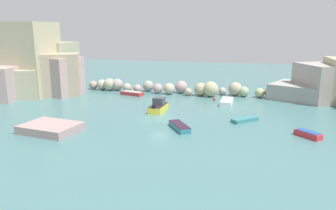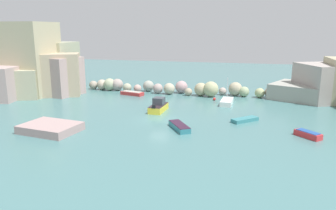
{
  "view_description": "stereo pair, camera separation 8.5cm",
  "coord_description": "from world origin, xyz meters",
  "px_view_note": "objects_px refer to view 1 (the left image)",
  "views": [
    {
      "loc": [
        12.21,
        -40.94,
        12.01
      ],
      "look_at": [
        0.0,
        4.67,
        1.0
      ],
      "focal_mm": 34.88,
      "sensor_mm": 36.0,
      "label": 1
    },
    {
      "loc": [
        12.29,
        -40.91,
        12.01
      ],
      "look_at": [
        0.0,
        4.67,
        1.0
      ],
      "focal_mm": 34.88,
      "sensor_mm": 36.0,
      "label": 2
    }
  ],
  "objects_px": {
    "moored_boat_1": "(227,102)",
    "moored_boat_2": "(179,127)",
    "stone_dock": "(51,128)",
    "moored_boat_4": "(245,120)",
    "channel_buoy": "(214,99)",
    "moored_boat_0": "(158,106)",
    "moored_boat_5": "(308,134)",
    "moored_boat_3": "(132,93)"
  },
  "relations": [
    {
      "from": "moored_boat_2",
      "to": "moored_boat_5",
      "type": "relative_size",
      "value": 1.46
    },
    {
      "from": "channel_buoy",
      "to": "moored_boat_4",
      "type": "xyz_separation_m",
      "value": [
        5.59,
        -12.11,
        -0.0
      ]
    },
    {
      "from": "channel_buoy",
      "to": "moored_boat_2",
      "type": "distance_m",
      "value": 17.89
    },
    {
      "from": "stone_dock",
      "to": "moored_boat_0",
      "type": "distance_m",
      "value": 16.17
    },
    {
      "from": "moored_boat_1",
      "to": "moored_boat_4",
      "type": "xyz_separation_m",
      "value": [
        3.26,
        -9.66,
        -0.17
      ]
    },
    {
      "from": "moored_boat_1",
      "to": "moored_boat_2",
      "type": "relative_size",
      "value": 1.08
    },
    {
      "from": "moored_boat_5",
      "to": "moored_boat_4",
      "type": "bearing_deg",
      "value": -169.84
    },
    {
      "from": "moored_boat_2",
      "to": "channel_buoy",
      "type": "bearing_deg",
      "value": 139.87
    },
    {
      "from": "channel_buoy",
      "to": "moored_boat_4",
      "type": "bearing_deg",
      "value": -65.21
    },
    {
      "from": "moored_boat_2",
      "to": "moored_boat_4",
      "type": "xyz_separation_m",
      "value": [
        7.64,
        5.66,
        -0.09
      ]
    },
    {
      "from": "channel_buoy",
      "to": "moored_boat_1",
      "type": "relative_size",
      "value": 0.1
    },
    {
      "from": "channel_buoy",
      "to": "stone_dock",
      "type": "bearing_deg",
      "value": -126.33
    },
    {
      "from": "stone_dock",
      "to": "moored_boat_1",
      "type": "relative_size",
      "value": 1.38
    },
    {
      "from": "moored_boat_2",
      "to": "moored_boat_3",
      "type": "xyz_separation_m",
      "value": [
        -13.39,
        18.54,
        -0.01
      ]
    },
    {
      "from": "channel_buoy",
      "to": "moored_boat_1",
      "type": "xyz_separation_m",
      "value": [
        2.33,
        -2.45,
        0.17
      ]
    },
    {
      "from": "moored_boat_2",
      "to": "moored_boat_3",
      "type": "distance_m",
      "value": 22.87
    },
    {
      "from": "moored_boat_4",
      "to": "moored_boat_3",
      "type": "bearing_deg",
      "value": -76.59
    },
    {
      "from": "moored_boat_0",
      "to": "moored_boat_3",
      "type": "relative_size",
      "value": 0.97
    },
    {
      "from": "moored_boat_0",
      "to": "channel_buoy",
      "type": "bearing_deg",
      "value": -34.97
    },
    {
      "from": "channel_buoy",
      "to": "moored_boat_5",
      "type": "distance_m",
      "value": 21.23
    },
    {
      "from": "moored_boat_1",
      "to": "moored_boat_2",
      "type": "height_order",
      "value": "moored_boat_1"
    },
    {
      "from": "moored_boat_1",
      "to": "moored_boat_5",
      "type": "distance_m",
      "value": 17.87
    },
    {
      "from": "stone_dock",
      "to": "moored_boat_0",
      "type": "height_order",
      "value": "moored_boat_0"
    },
    {
      "from": "moored_boat_2",
      "to": "moored_boat_4",
      "type": "bearing_deg",
      "value": 92.96
    },
    {
      "from": "channel_buoy",
      "to": "moored_boat_5",
      "type": "height_order",
      "value": "moored_boat_5"
    },
    {
      "from": "channel_buoy",
      "to": "moored_boat_3",
      "type": "distance_m",
      "value": 15.45
    },
    {
      "from": "stone_dock",
      "to": "moored_boat_2",
      "type": "bearing_deg",
      "value": 18.77
    },
    {
      "from": "stone_dock",
      "to": "moored_boat_0",
      "type": "bearing_deg",
      "value": 53.54
    },
    {
      "from": "channel_buoy",
      "to": "moored_boat_5",
      "type": "xyz_separation_m",
      "value": [
        12.77,
        -16.96,
        0.11
      ]
    },
    {
      "from": "moored_boat_0",
      "to": "moored_boat_1",
      "type": "height_order",
      "value": "moored_boat_1"
    },
    {
      "from": "stone_dock",
      "to": "channel_buoy",
      "type": "bearing_deg",
      "value": 53.67
    },
    {
      "from": "moored_boat_2",
      "to": "moored_boat_3",
      "type": "height_order",
      "value": "moored_boat_3"
    },
    {
      "from": "moored_boat_0",
      "to": "moored_boat_4",
      "type": "distance_m",
      "value": 12.95
    },
    {
      "from": "moored_boat_3",
      "to": "moored_boat_4",
      "type": "distance_m",
      "value": 24.66
    },
    {
      "from": "moored_boat_3",
      "to": "moored_boat_4",
      "type": "height_order",
      "value": "moored_boat_3"
    },
    {
      "from": "moored_boat_4",
      "to": "moored_boat_2",
      "type": "bearing_deg",
      "value": -8.58
    },
    {
      "from": "moored_boat_2",
      "to": "moored_boat_1",
      "type": "bearing_deg",
      "value": 130.47
    },
    {
      "from": "moored_boat_1",
      "to": "moored_boat_3",
      "type": "height_order",
      "value": "moored_boat_1"
    },
    {
      "from": "stone_dock",
      "to": "moored_boat_4",
      "type": "distance_m",
      "value": 24.74
    },
    {
      "from": "channel_buoy",
      "to": "moored_boat_5",
      "type": "relative_size",
      "value": 0.16
    },
    {
      "from": "moored_boat_0",
      "to": "moored_boat_2",
      "type": "xyz_separation_m",
      "value": [
        5.08,
        -8.01,
        -0.41
      ]
    },
    {
      "from": "moored_boat_0",
      "to": "moored_boat_5",
      "type": "xyz_separation_m",
      "value": [
        19.9,
        -7.21,
        -0.4
      ]
    }
  ]
}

